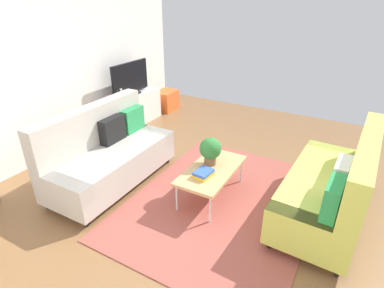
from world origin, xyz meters
TOP-DOWN VIEW (x-y plane):
  - ground_plane at (0.00, 0.00)m, footprint 7.68×7.68m
  - wall_far at (0.00, 2.80)m, footprint 6.40×0.12m
  - area_rug at (0.06, -0.27)m, footprint 2.90×2.20m
  - couch_beige at (-0.27, 1.36)m, footprint 1.91×0.85m
  - couch_green at (0.39, -1.49)m, footprint 1.94×0.93m
  - coffee_table at (0.11, -0.07)m, footprint 1.10×0.56m
  - tv_console at (1.58, 2.46)m, footprint 1.40×0.44m
  - tv at (1.58, 2.44)m, footprint 1.00×0.20m
  - storage_trunk at (2.68, 2.36)m, footprint 0.52×0.40m
  - potted_plant at (0.22, 0.01)m, footprint 0.29×0.29m
  - table_book_0 at (-0.10, -0.05)m, footprint 0.26×0.21m
  - table_book_1 at (-0.10, -0.05)m, footprint 0.26×0.20m
  - vase_0 at (1.00, 2.51)m, footprint 0.09×0.09m
  - bottle_0 at (1.15, 2.42)m, footprint 0.05×0.05m
  - bottle_1 at (1.26, 2.42)m, footprint 0.06×0.06m

SIDE VIEW (x-z plane):
  - ground_plane at x=0.00m, z-range 0.00..0.00m
  - area_rug at x=0.06m, z-range 0.00..0.01m
  - storage_trunk at x=2.68m, z-range 0.00..0.44m
  - tv_console at x=1.58m, z-range 0.00..0.64m
  - coffee_table at x=0.11m, z-range 0.18..0.60m
  - table_book_0 at x=-0.10m, z-range 0.42..0.46m
  - couch_beige at x=-0.27m, z-range -0.10..1.00m
  - couch_green at x=0.39m, z-range -0.10..1.00m
  - table_book_1 at x=-0.10m, z-range 0.46..0.50m
  - potted_plant at x=0.22m, z-range 0.44..0.82m
  - vase_0 at x=1.00m, z-range 0.64..0.76m
  - bottle_0 at x=1.15m, z-range 0.64..0.85m
  - bottle_1 at x=1.26m, z-range 0.64..0.85m
  - tv at x=1.58m, z-range 0.63..1.27m
  - wall_far at x=0.00m, z-range 0.00..2.90m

